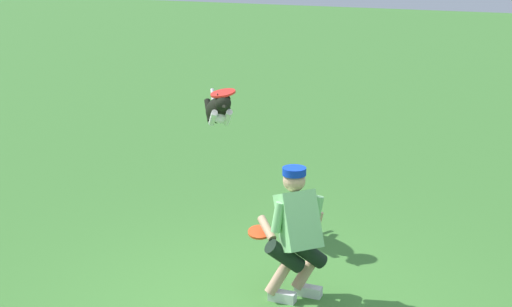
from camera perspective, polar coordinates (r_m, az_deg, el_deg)
name	(u,v)px	position (r m, az deg, el deg)	size (l,w,h in m)	color
person	(296,231)	(6.99, 3.11, -5.91)	(0.71, 0.58, 1.29)	silver
dog	(219,110)	(8.31, -2.87, 3.31)	(0.63, 0.88, 0.53)	black
frisbee_flying	(223,93)	(8.00, -2.53, 4.63)	(0.27, 0.27, 0.02)	red
frisbee_held	(260,232)	(7.18, 0.28, -6.02)	(0.23, 0.23, 0.02)	#F34B1F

